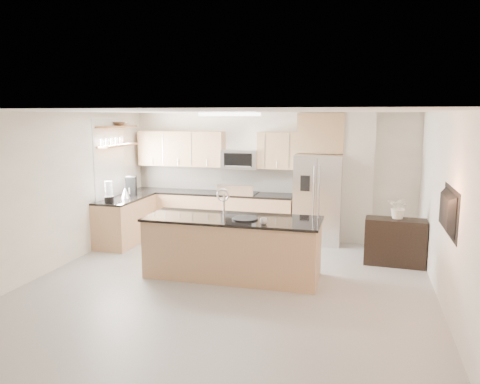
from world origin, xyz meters
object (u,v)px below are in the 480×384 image
(kettle, at_px, (125,193))
(television, at_px, (443,211))
(flower_vase, at_px, (400,201))
(refrigerator, at_px, (318,199))
(range, at_px, (239,214))
(microwave, at_px, (240,159))
(blender, at_px, (109,193))
(credenza, at_px, (395,242))
(platter, at_px, (245,219))
(coffee_maker, at_px, (131,186))
(island, at_px, (233,247))
(cup, at_px, (264,221))
(bowl, at_px, (121,123))

(kettle, distance_m, television, 5.89)
(kettle, bearing_deg, flower_vase, -0.14)
(refrigerator, distance_m, kettle, 3.84)
(range, xyz_separation_m, microwave, (0.00, 0.12, 1.16))
(blender, bearing_deg, credenza, 5.30)
(credenza, relative_size, platter, 2.53)
(refrigerator, height_order, coffee_maker, refrigerator)
(refrigerator, bearing_deg, flower_vase, -36.52)
(credenza, distance_m, television, 2.21)
(blender, distance_m, coffee_maker, 0.90)
(microwave, bearing_deg, flower_vase, -21.90)
(island, height_order, television, television)
(cup, height_order, blender, blender)
(platter, bearing_deg, island, 159.83)
(bowl, bearing_deg, cup, -30.09)
(blender, distance_m, flower_vase, 5.23)
(island, xyz_separation_m, blender, (-2.63, 0.80, 0.62))
(coffee_maker, distance_m, television, 6.09)
(television, bearing_deg, credenza, 12.18)
(range, bearing_deg, bowl, -160.73)
(platter, bearing_deg, coffee_maker, 148.23)
(blender, distance_m, kettle, 0.54)
(blender, xyz_separation_m, flower_vase, (5.20, 0.52, 0.01))
(microwave, height_order, island, microwave)
(coffee_maker, bearing_deg, bowl, -165.94)
(cup, xyz_separation_m, kettle, (-3.14, 1.62, 0.03))
(island, xyz_separation_m, flower_vase, (2.57, 1.31, 0.62))
(range, height_order, island, island)
(television, bearing_deg, island, 77.15)
(microwave, distance_m, coffee_maker, 2.33)
(platter, bearing_deg, bowl, 150.10)
(coffee_maker, bearing_deg, flower_vase, -4.23)
(platter, bearing_deg, flower_vase, 30.74)
(range, xyz_separation_m, bowl, (-2.25, -0.79, 1.91))
(kettle, height_order, coffee_maker, coffee_maker)
(platter, xyz_separation_m, kettle, (-2.81, 1.41, 0.06))
(refrigerator, relative_size, platter, 4.48)
(cup, xyz_separation_m, television, (2.39, -0.38, 0.35))
(platter, bearing_deg, range, 107.17)
(coffee_maker, relative_size, television, 0.35)
(credenza, distance_m, platter, 2.74)
(platter, relative_size, blender, 0.97)
(range, distance_m, blender, 2.72)
(coffee_maker, relative_size, flower_vase, 0.63)
(bowl, bearing_deg, credenza, -4.12)
(cup, bearing_deg, range, 112.21)
(blender, bearing_deg, coffee_maker, 91.27)
(credenza, distance_m, coffee_maker, 5.25)
(bowl, relative_size, television, 0.38)
(island, bearing_deg, television, -13.04)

